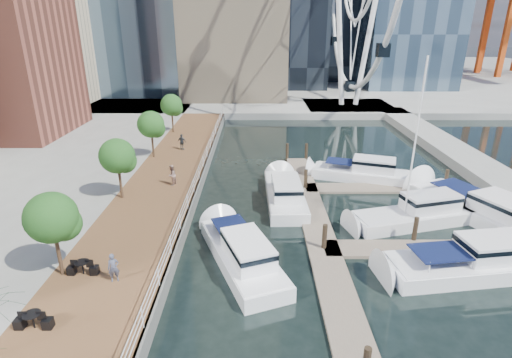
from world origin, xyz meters
The scene contains 15 objects.
ground centered at (0.00, 0.00, 0.00)m, with size 520.00×520.00×0.00m, color black.
boardwalk centered at (-9.00, 15.00, 0.50)m, with size 6.00×60.00×1.00m, color brown.
seawall centered at (-6.00, 15.00, 0.50)m, with size 0.25×60.00×1.00m, color #595954.
land_far centered at (0.00, 102.00, 0.50)m, with size 200.00×114.00×1.00m, color gray.
breakwater centered at (20.00, 20.00, 0.50)m, with size 4.00×60.00×1.00m, color gray.
pier centered at (14.00, 52.00, 0.50)m, with size 14.00×12.00×1.00m, color gray.
railing centered at (-6.10, 15.00, 1.52)m, with size 0.10×60.00×1.05m, color white, non-canonical shape.
floating_docks centered at (7.97, 9.98, 0.49)m, with size 16.00×34.00×2.60m.
street_trees centered at (-11.40, 14.00, 4.29)m, with size 2.60×42.60×4.60m.
cafe_tables centered at (-10.40, -2.00, 1.37)m, with size 2.50×13.70×0.74m.
yacht_foreground centered at (11.20, 5.60, 0.00)m, with size 3.00×11.21×2.15m, color white, non-canonical shape.
pedestrian_near centered at (-8.44, 3.41, 1.77)m, with size 0.56×0.37×1.54m, color #45495C.
pedestrian_mid centered at (-8.10, 16.55, 1.86)m, with size 0.83×0.65×1.71m, color gray.
pedestrian_far centered at (-8.99, 26.54, 1.83)m, with size 0.97×0.41×1.66m, color #31373E.
moored_yachts centered at (8.99, 10.99, 0.00)m, with size 25.11×30.44×11.50m.
Camera 1 is at (-1.25, -13.75, 13.18)m, focal length 28.00 mm.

